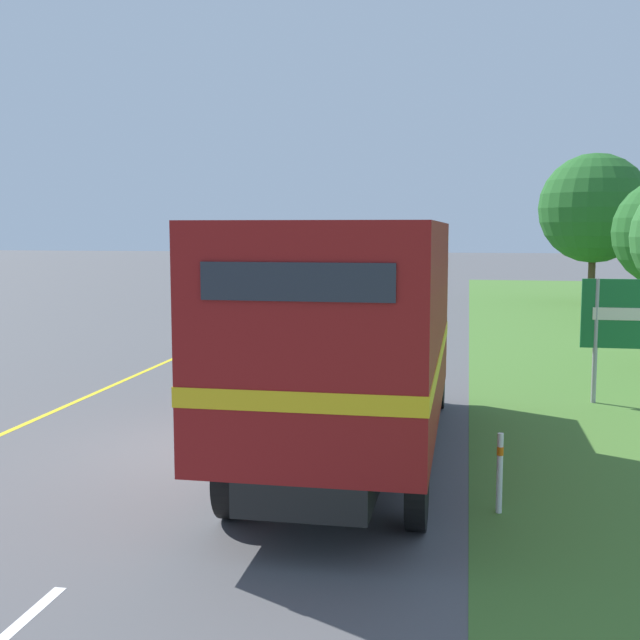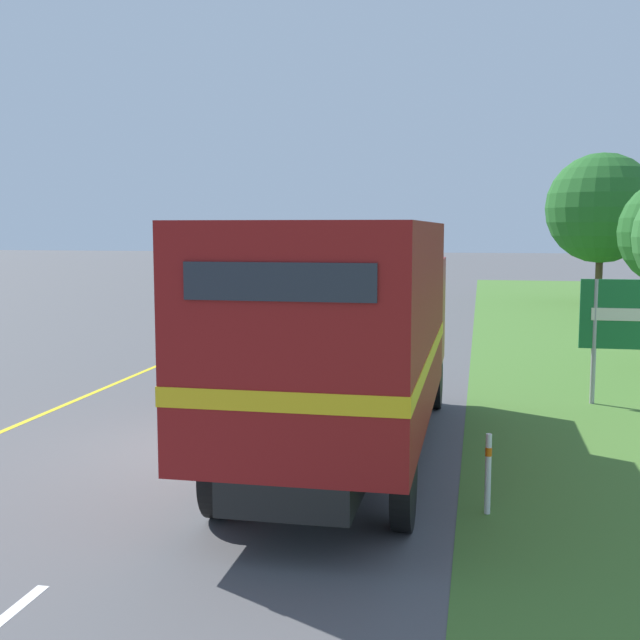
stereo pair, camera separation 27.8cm
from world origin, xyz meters
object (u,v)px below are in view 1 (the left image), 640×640
at_px(roadside_tree_far, 594,208).
at_px(delineator_post, 500,471).
at_px(lead_car_white, 288,304).
at_px(highway_sign, 635,317).
at_px(horse_trailer_truck, 355,328).

bearing_deg(roadside_tree_far, delineator_post, -100.13).
relative_size(lead_car_white, highway_sign, 1.59).
relative_size(lead_car_white, delineator_post, 4.51).
height_order(lead_car_white, highway_sign, highway_sign).
relative_size(horse_trailer_truck, roadside_tree_far, 1.25).
bearing_deg(lead_car_white, highway_sign, -46.10).
bearing_deg(delineator_post, highway_sign, 67.39).
height_order(lead_car_white, roadside_tree_far, roadside_tree_far).
distance_m(roadside_tree_far, delineator_post, 28.37).
xyz_separation_m(horse_trailer_truck, lead_car_white, (-4.06, 13.63, -1.00)).
bearing_deg(highway_sign, horse_trailer_truck, -135.14).
height_order(horse_trailer_truck, delineator_post, horse_trailer_truck).
distance_m(lead_car_white, roadside_tree_far, 16.77).
bearing_deg(lead_car_white, roadside_tree_far, 48.18).
xyz_separation_m(highway_sign, delineator_post, (-2.67, -6.41, -1.15)).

